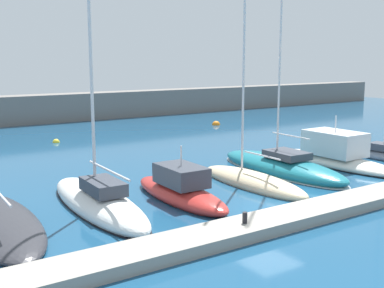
{
  "coord_description": "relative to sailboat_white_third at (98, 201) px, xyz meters",
  "views": [
    {
      "loc": [
        -15.11,
        -16.01,
        6.9
      ],
      "look_at": [
        -1.8,
        3.68,
        2.73
      ],
      "focal_mm": 46.06,
      "sensor_mm": 36.0,
      "label": 1
    }
  ],
  "objects": [
    {
      "name": "ground_plane",
      "position": [
        6.41,
        -4.64,
        -0.37
      ],
      "size": [
        120.0,
        120.0,
        0.0
      ],
      "primitive_type": "plane",
      "color": "navy"
    },
    {
      "name": "dock_pier",
      "position": [
        6.41,
        -6.43,
        -0.13
      ],
      "size": [
        35.89,
        1.93,
        0.48
      ],
      "primitive_type": "cube",
      "color": "gray",
      "rests_on": "ground_plane"
    },
    {
      "name": "breakwater_seawall",
      "position": [
        6.41,
        32.14,
        1.13
      ],
      "size": [
        108.0,
        2.76,
        3.01
      ],
      "primitive_type": "cube",
      "color": "slate",
      "rests_on": "ground_plane"
    },
    {
      "name": "sailboat_white_third",
      "position": [
        0.0,
        0.0,
        0.0
      ],
      "size": [
        2.78,
        9.92,
        19.34
      ],
      "rotation": [
        0.0,
        0.0,
        1.54
      ],
      "color": "white",
      "rests_on": "ground_plane"
    },
    {
      "name": "motorboat_red_fourth",
      "position": [
        3.93,
        -0.91,
        0.13
      ],
      "size": [
        2.29,
        7.54,
        2.96
      ],
      "rotation": [
        0.0,
        0.0,
        1.55
      ],
      "color": "#B72D28",
      "rests_on": "ground_plane"
    },
    {
      "name": "sailboat_sand_fifth",
      "position": [
        8.74,
        -0.74,
        -0.09
      ],
      "size": [
        2.18,
        8.09,
        16.54
      ],
      "rotation": [
        0.0,
        0.0,
        1.57
      ],
      "color": "beige",
      "rests_on": "ground_plane"
    },
    {
      "name": "sailboat_teal_sixth",
      "position": [
        12.39,
        0.74,
        0.01
      ],
      "size": [
        3.42,
        10.46,
        22.24
      ],
      "rotation": [
        0.0,
        0.0,
        1.54
      ],
      "color": "#19707F",
      "rests_on": "ground_plane"
    },
    {
      "name": "motorboat_ivory_seventh",
      "position": [
        16.72,
        0.22,
        0.25
      ],
      "size": [
        2.82,
        9.9,
        3.52
      ],
      "rotation": [
        0.0,
        0.0,
        1.58
      ],
      "color": "silver",
      "rests_on": "ground_plane"
    },
    {
      "name": "mooring_buoy_orange",
      "position": [
        21.89,
        20.1,
        -0.37
      ],
      "size": [
        0.84,
        0.84,
        0.84
      ],
      "primitive_type": "sphere",
      "color": "orange",
      "rests_on": "ground_plane"
    },
    {
      "name": "mooring_buoy_yellow",
      "position": [
        4.44,
        18.88,
        -0.37
      ],
      "size": [
        0.59,
        0.59,
        0.59
      ],
      "primitive_type": "sphere",
      "color": "yellow",
      "rests_on": "ground_plane"
    },
    {
      "name": "dock_bollard",
      "position": [
        3.43,
        -6.43,
        0.33
      ],
      "size": [
        0.2,
        0.2,
        0.44
      ],
      "primitive_type": "cylinder",
      "color": "black",
      "rests_on": "dock_pier"
    }
  ]
}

